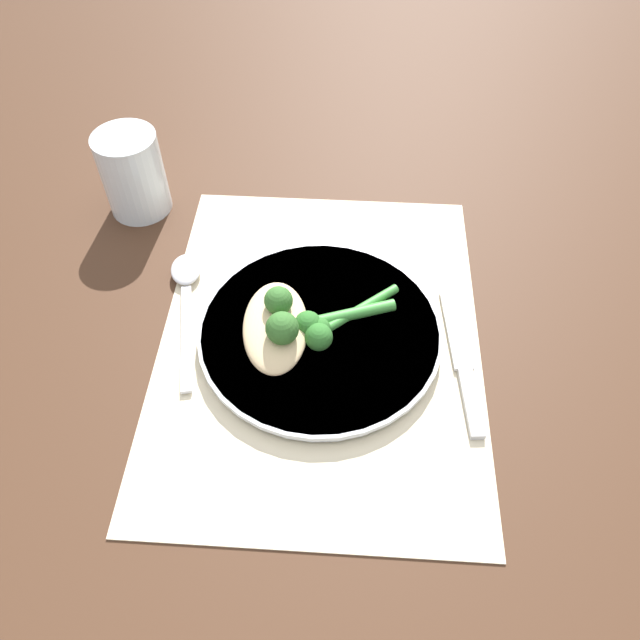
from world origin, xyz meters
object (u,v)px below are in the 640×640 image
broccoli_stalk_left (300,324)px  knife (462,360)px  plate (320,332)px  spoon (186,286)px  chicken_fillet (275,327)px  water_glass (133,174)px  broccoli_stalk_front (322,327)px

broccoli_stalk_left → knife: bearing=-115.9°
plate → spoon: bearing=-111.1°
chicken_fillet → water_glass: (-0.21, -0.19, 0.02)m
broccoli_stalk_front → broccoli_stalk_left: bearing=38.7°
knife → water_glass: size_ratio=1.77×
plate → water_glass: 0.31m
chicken_fillet → broccoli_stalk_left: (-0.01, 0.02, -0.00)m
water_glass → broccoli_stalk_front: bearing=49.6°
chicken_fillet → water_glass: size_ratio=1.20×
knife → spoon: 0.31m
plate → broccoli_stalk_left: broccoli_stalk_left is taller
plate → knife: bearing=81.5°
knife → spoon: size_ratio=0.97×
broccoli_stalk_front → knife: (0.01, 0.15, -0.02)m
chicken_fillet → broccoli_stalk_front: broccoli_stalk_front is taller
plate → broccoli_stalk_front: (0.01, 0.00, 0.02)m
plate → knife: 0.15m
chicken_fillet → broccoli_stalk_left: broccoli_stalk_left is taller
water_glass → chicken_fillet: bearing=43.2°
plate → spoon: (-0.06, -0.15, -0.00)m
broccoli_stalk_front → water_glass: 0.32m
plate → water_glass: size_ratio=2.45×
broccoli_stalk_left → spoon: bearing=45.8°
plate → broccoli_stalk_front: bearing=16.7°
broccoli_stalk_front → spoon: size_ratio=0.58×
plate → broccoli_stalk_front: size_ratio=2.34×
broccoli_stalk_left → spoon: 0.15m
water_glass → spoon: bearing=31.5°
knife → spoon: spoon is taller
broccoli_stalk_left → water_glass: water_glass is taller
broccoli_stalk_front → plate: bearing=-23.2°
broccoli_stalk_left → water_glass: (-0.20, -0.22, 0.02)m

